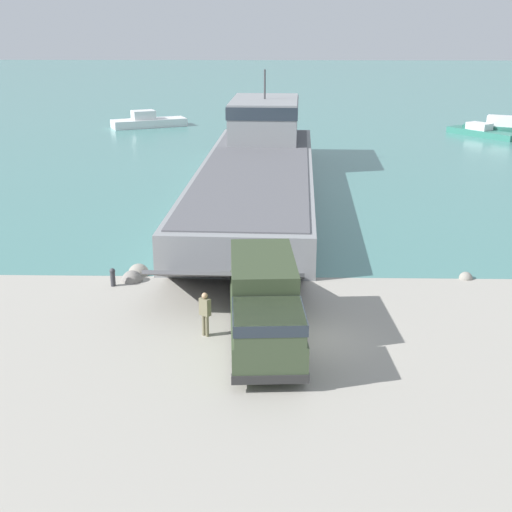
{
  "coord_description": "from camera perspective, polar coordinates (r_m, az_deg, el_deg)",
  "views": [
    {
      "loc": [
        -1.29,
        -25.41,
        12.04
      ],
      "look_at": [
        -1.99,
        4.61,
        1.91
      ],
      "focal_mm": 50.0,
      "sensor_mm": 36.0,
      "label": 1
    }
  ],
  "objects": [
    {
      "name": "soldier_on_ramp",
      "position": [
        28.1,
        -4.1,
        -4.4
      ],
      "size": [
        0.5,
        0.46,
        1.83
      ],
      "rotation": [
        0.0,
        0.0,
        0.93
      ],
      "color": "#6B664C",
      "rests_on": "ground_plane"
    },
    {
      "name": "water_surface",
      "position": [
        123.07,
        1.98,
        13.02
      ],
      "size": [
        240.0,
        180.0,
        0.01
      ],
      "primitive_type": "cube",
      "color": "#477F7A",
      "rests_on": "ground_plane"
    },
    {
      "name": "moored_boat_c",
      "position": [
        79.99,
        17.68,
        9.45
      ],
      "size": [
        6.61,
        7.78,
        1.34
      ],
      "rotation": [
        0.0,
        0.0,
        3.79
      ],
      "color": "#2D7060",
      "rests_on": "ground_plane"
    },
    {
      "name": "moored_boat_a",
      "position": [
        83.68,
        -8.63,
        10.6
      ],
      "size": [
        8.7,
        5.8,
        1.88
      ],
      "rotation": [
        0.0,
        0.0,
        5.14
      ],
      "color": "white",
      "rests_on": "ground_plane"
    },
    {
      "name": "shoreline_rock_a",
      "position": [
        35.92,
        16.42,
        -1.74
      ],
      "size": [
        0.66,
        0.66,
        0.66
      ],
      "primitive_type": "sphere",
      "color": "gray",
      "rests_on": "ground_plane"
    },
    {
      "name": "cargo_crate",
      "position": [
        25.81,
        -0.54,
        -8.25
      ],
      "size": [
        1.01,
        1.09,
        0.74
      ],
      "primitive_type": "cube",
      "rotation": [
        0.0,
        0.0,
        -0.37
      ],
      "color": "#566042",
      "rests_on": "ground_plane"
    },
    {
      "name": "moored_boat_b",
      "position": [
        81.07,
        19.27,
        9.57
      ],
      "size": [
        8.81,
        5.26,
        2.06
      ],
      "rotation": [
        0.0,
        0.0,
        4.3
      ],
      "color": "#2D7060",
      "rests_on": "ground_plane"
    },
    {
      "name": "military_truck",
      "position": [
        27.22,
        0.68,
        -3.93
      ],
      "size": [
        3.09,
        7.89,
        3.09
      ],
      "rotation": [
        0.0,
        0.0,
        -1.51
      ],
      "color": "#3D4C33",
      "rests_on": "ground_plane"
    },
    {
      "name": "ground_plane",
      "position": [
        28.15,
        3.86,
        -6.73
      ],
      "size": [
        240.0,
        240.0,
        0.0
      ],
      "primitive_type": "plane",
      "color": "#9E998E"
    },
    {
      "name": "landing_craft",
      "position": [
        53.09,
        0.21,
        7.65
      ],
      "size": [
        9.13,
        39.04,
        7.87
      ],
      "rotation": [
        0.0,
        0.0,
        -0.04
      ],
      "color": "gray",
      "rests_on": "ground_plane"
    },
    {
      "name": "mooring_bollard",
      "position": [
        34.04,
        -11.39,
        -1.61
      ],
      "size": [
        0.27,
        0.27,
        0.88
      ],
      "color": "#333338",
      "rests_on": "ground_plane"
    },
    {
      "name": "shoreline_rock_b",
      "position": [
        35.51,
        -9.37,
        -1.44
      ],
      "size": [
        1.05,
        1.05,
        1.05
      ],
      "primitive_type": "sphere",
      "color": "gray",
      "rests_on": "ground_plane"
    },
    {
      "name": "shoreline_rock_c",
      "position": [
        34.68,
        -9.88,
        -1.96
      ],
      "size": [
        1.01,
        1.01,
        1.01
      ],
      "primitive_type": "sphere",
      "color": "gray",
      "rests_on": "ground_plane"
    }
  ]
}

